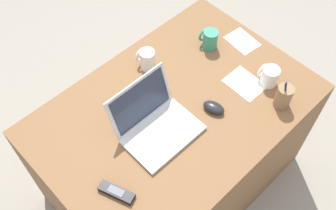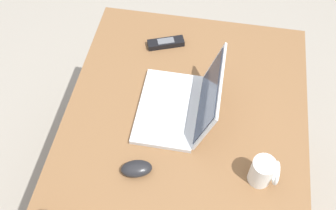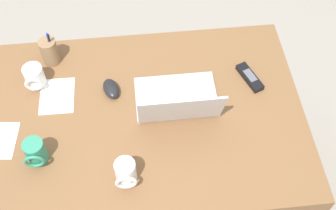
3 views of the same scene
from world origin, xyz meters
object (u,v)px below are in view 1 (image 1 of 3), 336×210
Objects in this scene: computer_mouse at (214,108)px; laptop at (156,124)px; coffee_mug_tall at (210,39)px; pen_holder at (284,96)px; coffee_mug_spare at (269,76)px; coffee_mug_white at (147,59)px; cordless_phone at (116,192)px.

laptop is at bearing 142.26° from computer_mouse.
laptop is 3.15× the size of coffee_mug_tall.
computer_mouse is at bearing -22.32° from laptop.
pen_holder reaches higher than coffee_mug_tall.
computer_mouse is 0.59× the size of pen_holder.
coffee_mug_tall is 0.47m from pen_holder.
computer_mouse is 0.31m from coffee_mug_spare.
coffee_mug_tall is (0.32, -0.12, -0.00)m from coffee_mug_white.
computer_mouse is 0.66× the size of cordless_phone.
pen_holder is (0.82, -0.19, 0.05)m from cordless_phone.
laptop is at bearing -126.30° from coffee_mug_white.
coffee_mug_white reaches higher than computer_mouse.
coffee_mug_tall reaches higher than cordless_phone.
laptop reaches higher than cordless_phone.
computer_mouse is 0.99× the size of coffee_mug_tall.
laptop is at bearing 149.43° from pen_holder.
coffee_mug_tall is at bearing 18.76° from cordless_phone.
computer_mouse is 0.57m from cordless_phone.
computer_mouse is 1.06× the size of coffee_mug_spare.
laptop is at bearing 19.41° from cordless_phone.
coffee_mug_spare is 0.62× the size of cordless_phone.
laptop reaches higher than coffee_mug_spare.
pen_holder is (-0.03, -0.47, 0.01)m from coffee_mug_tall.
laptop is 2.10× the size of cordless_phone.
coffee_mug_spare is at bearing -4.23° from cordless_phone.
laptop is 0.59m from coffee_mug_spare.
coffee_mug_tall reaches higher than computer_mouse.
coffee_mug_spare is 0.13m from pen_holder.
computer_mouse is (0.26, -0.11, -0.03)m from laptop.
laptop is at bearing -161.63° from coffee_mug_tall.
pen_holder is at bearing -12.85° from cordless_phone.
computer_mouse is 0.31m from pen_holder.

